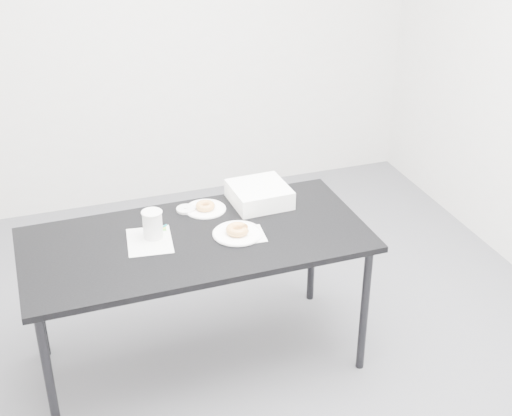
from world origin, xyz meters
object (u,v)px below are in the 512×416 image
object	(u,v)px
plate_far	(205,209)
coffee_cup	(153,224)
scorecard	(150,241)
plate_near	(238,233)
donut_near	(238,230)
donut_far	(205,206)
table	(196,248)
pen	(158,230)
bakery_box	(259,194)

from	to	relation	value
plate_far	coffee_cup	world-z (taller)	coffee_cup
scorecard	plate_near	world-z (taller)	plate_near
scorecard	donut_near	distance (m)	0.43
donut_far	plate_near	bearing A→B (deg)	-74.86
table	donut_far	world-z (taller)	donut_far
pen	bakery_box	bearing A→B (deg)	-23.88
coffee_cup	donut_far	bearing A→B (deg)	31.35
pen	donut_far	xyz separation A→B (m)	(0.28, 0.14, 0.02)
donut_far	bakery_box	bearing A→B (deg)	-2.92
plate_far	donut_far	size ratio (longest dim) A/B	2.13
scorecard	donut_near	xyz separation A→B (m)	(0.42, -0.08, 0.03)
plate_near	donut_near	world-z (taller)	donut_near
plate_near	bakery_box	xyz separation A→B (m)	(0.21, 0.28, 0.04)
coffee_cup	scorecard	bearing A→B (deg)	-131.00
table	bakery_box	bearing A→B (deg)	29.87
pen	plate_near	distance (m)	0.39
pen	plate_far	bearing A→B (deg)	-9.68
donut_near	plate_far	distance (m)	0.31
plate_near	bakery_box	distance (m)	0.36
donut_far	donut_near	bearing A→B (deg)	-74.86
donut_near	plate_near	bearing A→B (deg)	90.00
donut_far	bakery_box	distance (m)	0.29
pen	coffee_cup	distance (m)	0.09
donut_near	scorecard	bearing A→B (deg)	169.23
table	plate_far	distance (m)	0.29
plate_near	plate_far	distance (m)	0.31
plate_near	table	bearing A→B (deg)	168.37
plate_near	donut_near	bearing A→B (deg)	-90.00
bakery_box	plate_near	bearing A→B (deg)	-128.91
pen	donut_near	size ratio (longest dim) A/B	1.08
pen	donut_far	distance (m)	0.31
table	bakery_box	size ratio (longest dim) A/B	5.82
plate_near	plate_far	xyz separation A→B (m)	(-0.08, 0.30, -0.00)
table	plate_near	world-z (taller)	plate_near
donut_far	coffee_cup	world-z (taller)	coffee_cup
donut_near	coffee_cup	size ratio (longest dim) A/B	0.81
donut_near	pen	bearing A→B (deg)	155.97
pen	plate_far	distance (m)	0.31
scorecard	table	bearing A→B (deg)	-3.13
scorecard	coffee_cup	xyz separation A→B (m)	(0.03, 0.03, 0.07)
donut_far	table	bearing A→B (deg)	-114.78
donut_far	plate_far	bearing A→B (deg)	0.00
bakery_box	coffee_cup	bearing A→B (deg)	-166.21
donut_near	plate_far	world-z (taller)	donut_near
pen	coffee_cup	world-z (taller)	coffee_cup
table	bakery_box	xyz separation A→B (m)	(0.41, 0.24, 0.11)
table	donut_near	world-z (taller)	donut_near
scorecard	plate_far	world-z (taller)	plate_far
table	plate_far	world-z (taller)	plate_far
table	bakery_box	world-z (taller)	bakery_box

